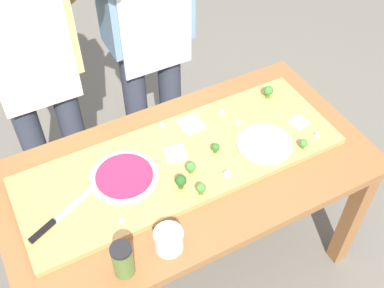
% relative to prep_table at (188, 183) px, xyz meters
% --- Properties ---
extents(ground_plane, '(8.00, 8.00, 0.00)m').
position_rel_prep_table_xyz_m(ground_plane, '(0.00, 0.00, -0.64)').
color(ground_plane, '#6B665B').
extents(prep_table, '(1.50, 0.79, 0.75)m').
position_rel_prep_table_xyz_m(prep_table, '(0.00, 0.00, 0.00)').
color(prep_table, brown).
rests_on(prep_table, ground).
extents(cutting_board, '(1.31, 0.46, 0.03)m').
position_rel_prep_table_xyz_m(cutting_board, '(-0.01, 0.04, 0.12)').
color(cutting_board, tan).
rests_on(cutting_board, prep_table).
extents(chefs_knife, '(0.29, 0.14, 0.02)m').
position_rel_prep_table_xyz_m(chefs_knife, '(-0.55, -0.02, 0.14)').
color(chefs_knife, '#B7BABF').
rests_on(chefs_knife, cutting_board).
extents(pizza_whole_beet_magenta, '(0.27, 0.27, 0.02)m').
position_rel_prep_table_xyz_m(pizza_whole_beet_magenta, '(-0.25, 0.05, 0.14)').
color(pizza_whole_beet_magenta, beige).
rests_on(pizza_whole_beet_magenta, cutting_board).
extents(pizza_whole_cheese_artichoke, '(0.23, 0.23, 0.02)m').
position_rel_prep_table_xyz_m(pizza_whole_cheese_artichoke, '(0.33, -0.06, 0.14)').
color(pizza_whole_cheese_artichoke, beige).
rests_on(pizza_whole_cheese_artichoke, cutting_board).
extents(pizza_slice_near_left, '(0.10, 0.10, 0.01)m').
position_rel_prep_table_xyz_m(pizza_slice_near_left, '(0.11, 0.18, 0.14)').
color(pizza_slice_near_left, beige).
rests_on(pizza_slice_near_left, cutting_board).
extents(pizza_slice_far_right, '(0.10, 0.10, 0.01)m').
position_rel_prep_table_xyz_m(pizza_slice_far_right, '(-0.02, 0.06, 0.14)').
color(pizza_slice_far_right, beige).
rests_on(pizza_slice_far_right, cutting_board).
extents(pizza_slice_near_right, '(0.08, 0.08, 0.01)m').
position_rel_prep_table_xyz_m(pizza_slice_near_right, '(0.53, -0.02, 0.14)').
color(pizza_slice_near_right, beige).
rests_on(pizza_slice_near_right, cutting_board).
extents(broccoli_floret_front_right, '(0.04, 0.04, 0.06)m').
position_rel_prep_table_xyz_m(broccoli_floret_front_right, '(-0.08, -0.09, 0.17)').
color(broccoli_floret_front_right, '#2C5915').
rests_on(broccoli_floret_front_right, cutting_board).
extents(broccoli_floret_front_mid, '(0.04, 0.04, 0.06)m').
position_rel_prep_table_xyz_m(broccoli_floret_front_mid, '(0.51, 0.18, 0.17)').
color(broccoli_floret_front_mid, '#3F7220').
rests_on(broccoli_floret_front_mid, cutting_board).
extents(broccoli_floret_back_mid, '(0.03, 0.03, 0.05)m').
position_rel_prep_table_xyz_m(broccoli_floret_back_mid, '(0.45, -0.15, 0.16)').
color(broccoli_floret_back_mid, '#487A23').
rests_on(broccoli_floret_back_mid, cutting_board).
extents(broccoli_floret_center_right, '(0.03, 0.03, 0.05)m').
position_rel_prep_table_xyz_m(broccoli_floret_center_right, '(0.13, 0.00, 0.16)').
color(broccoli_floret_center_right, '#366618').
rests_on(broccoli_floret_center_right, cutting_board).
extents(broccoli_floret_back_left, '(0.04, 0.04, 0.05)m').
position_rel_prep_table_xyz_m(broccoli_floret_back_left, '(-0.02, -0.16, 0.16)').
color(broccoli_floret_back_left, '#487A23').
rests_on(broccoli_floret_back_left, cutting_board).
extents(broccoli_floret_front_left, '(0.04, 0.04, 0.05)m').
position_rel_prep_table_xyz_m(broccoli_floret_front_left, '(-0.01, -0.04, 0.16)').
color(broccoli_floret_front_left, '#487A23').
rests_on(broccoli_floret_front_left, cutting_board).
extents(cheese_crumble_a, '(0.02, 0.02, 0.02)m').
position_rel_prep_table_xyz_m(cheese_crumble_a, '(0.27, 0.18, 0.14)').
color(cheese_crumble_a, white).
rests_on(cheese_crumble_a, cutting_board).
extents(cheese_crumble_b, '(0.03, 0.03, 0.02)m').
position_rel_prep_table_xyz_m(cheese_crumble_b, '(0.11, -0.13, 0.14)').
color(cheese_crumble_b, silver).
rests_on(cheese_crumble_b, cutting_board).
extents(cheese_crumble_c, '(0.02, 0.02, 0.02)m').
position_rel_prep_table_xyz_m(cheese_crumble_c, '(0.29, 0.09, 0.14)').
color(cheese_crumble_c, white).
rests_on(cheese_crumble_c, cutting_board).
extents(cheese_crumble_d, '(0.02, 0.02, 0.02)m').
position_rel_prep_table_xyz_m(cheese_crumble_d, '(-0.34, -0.13, 0.14)').
color(cheese_crumble_d, white).
rests_on(cheese_crumble_d, cutting_board).
extents(cheese_crumble_e, '(0.02, 0.02, 0.02)m').
position_rel_prep_table_xyz_m(cheese_crumble_e, '(-0.00, 0.23, 0.14)').
color(cheese_crumble_e, white).
rests_on(cheese_crumble_e, cutting_board).
extents(cheese_crumble_f, '(0.02, 0.02, 0.02)m').
position_rel_prep_table_xyz_m(cheese_crumble_f, '(0.55, -0.12, 0.14)').
color(cheese_crumble_f, white).
rests_on(cheese_crumble_f, cutting_board).
extents(flour_cup, '(0.10, 0.10, 0.09)m').
position_rel_prep_table_xyz_m(flour_cup, '(-0.22, -0.29, 0.14)').
color(flour_cup, white).
rests_on(flour_cup, prep_table).
extents(sauce_jar, '(0.07, 0.07, 0.14)m').
position_rel_prep_table_xyz_m(sauce_jar, '(-0.40, -0.30, 0.18)').
color(sauce_jar, '#517033').
rests_on(sauce_jar, prep_table).
extents(cook_left, '(0.54, 0.39, 1.67)m').
position_rel_prep_table_xyz_m(cook_left, '(-0.40, 0.67, 0.36)').
color(cook_left, '#333847').
rests_on(cook_left, ground).
extents(cook_right, '(0.54, 0.39, 1.67)m').
position_rel_prep_table_xyz_m(cook_right, '(0.15, 0.67, 0.36)').
color(cook_right, '#333847').
rests_on(cook_right, ground).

